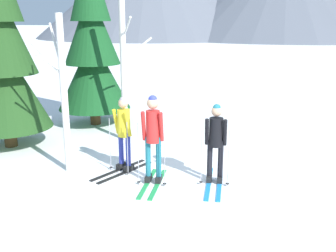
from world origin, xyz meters
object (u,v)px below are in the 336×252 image
object	(u,v)px
birch_tree_tall	(63,92)
birch_tree_slender	(124,63)
skier_in_red	(153,133)
pine_tree_near	(1,52)
pine_tree_mid	(92,46)
skier_in_yellow	(124,131)
skier_in_black	(216,139)

from	to	relation	value
birch_tree_tall	birch_tree_slender	world-z (taller)	birch_tree_slender
skier_in_red	pine_tree_near	bearing A→B (deg)	162.45
pine_tree_mid	pine_tree_near	bearing A→B (deg)	-114.08
skier_in_red	pine_tree_near	xyz separation A→B (m)	(-4.38, 1.39, 1.45)
skier_in_yellow	skier_in_black	xyz separation A→B (m)	(2.05, -0.15, 0.01)
skier_in_black	birch_tree_slender	xyz separation A→B (m)	(-2.84, 2.38, 1.24)
pine_tree_near	birch_tree_slender	distance (m)	3.09
birch_tree_tall	skier_in_red	bearing A→B (deg)	-4.86
skier_in_black	birch_tree_tall	bearing A→B (deg)	-177.52
skier_in_red	pine_tree_mid	size ratio (longest dim) A/B	0.34
skier_in_red	pine_tree_mid	distance (m)	5.39
pine_tree_mid	birch_tree_slender	size ratio (longest dim) A/B	1.28
skier_in_black	pine_tree_mid	distance (m)	6.02
skier_in_red	birch_tree_slender	bearing A→B (deg)	120.77
pine_tree_near	skier_in_black	bearing A→B (deg)	-10.77
skier_in_yellow	pine_tree_near	xyz separation A→B (m)	(-3.57, 0.91, 1.58)
skier_in_black	birch_tree_tall	size ratio (longest dim) A/B	0.50
skier_in_black	birch_tree_tall	xyz separation A→B (m)	(-3.29, -0.14, 0.86)
skier_in_red	skier_in_black	distance (m)	1.28
skier_in_yellow	skier_in_red	distance (m)	0.95
skier_in_black	pine_tree_mid	size ratio (longest dim) A/B	0.32
skier_in_black	pine_tree_near	bearing A→B (deg)	169.23
skier_in_black	pine_tree_near	xyz separation A→B (m)	(-5.62, 1.07, 1.57)
skier_in_yellow	pine_tree_mid	size ratio (longest dim) A/B	0.31
skier_in_yellow	birch_tree_slender	size ratio (longest dim) A/B	0.40
skier_in_yellow	skier_in_black	distance (m)	2.05
skier_in_red	skier_in_yellow	bearing A→B (deg)	149.93
skier_in_black	birch_tree_slender	size ratio (longest dim) A/B	0.40
skier_in_yellow	pine_tree_near	size ratio (longest dim) A/B	0.31
skier_in_yellow	skier_in_red	size ratio (longest dim) A/B	0.92
skier_in_yellow	pine_tree_near	world-z (taller)	pine_tree_near
pine_tree_mid	birch_tree_tall	bearing A→B (deg)	-74.32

